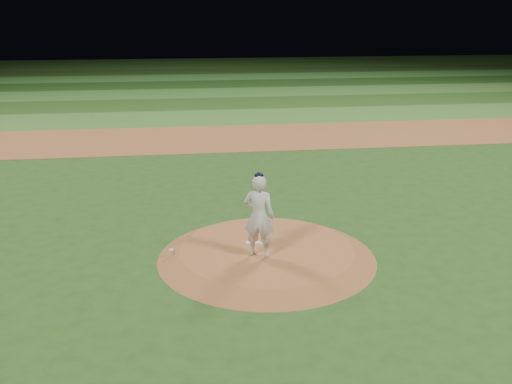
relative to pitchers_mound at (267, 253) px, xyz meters
name	(u,v)px	position (x,y,z in m)	size (l,w,h in m)	color
ground	(267,257)	(0.00, 0.00, -0.12)	(120.00, 120.00, 0.00)	#264E19
infield_dirt_band	(223,138)	(0.00, 14.00, -0.12)	(70.00, 6.00, 0.02)	#9B5A30
outfield_stripe_0	(215,117)	(0.00, 19.50, -0.12)	(70.00, 5.00, 0.02)	#3D732A
outfield_stripe_1	(210,104)	(0.00, 24.50, -0.12)	(70.00, 5.00, 0.02)	#244D18
outfield_stripe_2	(206,93)	(0.00, 29.50, -0.12)	(70.00, 5.00, 0.02)	#396F28
outfield_stripe_3	(203,84)	(0.00, 34.50, -0.12)	(70.00, 5.00, 0.02)	#1C4115
outfield_stripe_4	(200,77)	(0.00, 39.50, -0.12)	(70.00, 5.00, 0.02)	#35742A
outfield_stripe_5	(198,71)	(0.00, 44.50, -0.12)	(70.00, 5.00, 0.02)	#204014
pitchers_mound	(267,253)	(0.00, 0.00, 0.00)	(5.50, 5.50, 0.25)	#A35E32
pitching_rubber	(258,243)	(-0.17, 0.34, 0.14)	(0.64, 0.16, 0.03)	silver
rosin_bag	(171,250)	(-2.39, 0.14, 0.16)	(0.12, 0.12, 0.07)	silver
pitcher_on_mound	(259,216)	(-0.26, -0.40, 1.16)	(0.88, 0.74, 2.11)	silver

